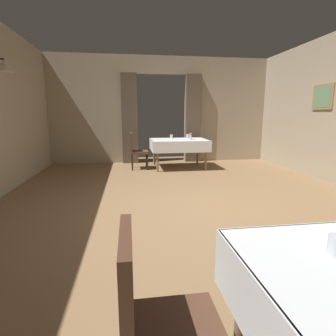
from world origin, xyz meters
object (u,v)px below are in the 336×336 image
at_px(chair_near_left, 156,321).
at_px(chair_mid_left, 136,149).
at_px(flower_vase_mid, 191,136).
at_px(glass_near_c, 336,246).
at_px(glass_mid_c, 171,136).
at_px(glass_mid_b, 188,136).
at_px(dining_table_mid, 179,143).

height_order(chair_near_left, chair_mid_left, same).
relative_size(chair_mid_left, flower_vase_mid, 5.28).
bearing_deg(glass_near_c, glass_mid_c, 88.16).
relative_size(chair_near_left, glass_near_c, 9.49).
distance_m(flower_vase_mid, glass_mid_b, 0.36).
bearing_deg(glass_mid_b, glass_mid_c, 173.76).
distance_m(dining_table_mid, chair_mid_left, 1.12).
distance_m(dining_table_mid, chair_near_left, 5.94).
height_order(dining_table_mid, chair_mid_left, chair_mid_left).
distance_m(chair_near_left, glass_mid_c, 6.24).
bearing_deg(chair_mid_left, chair_near_left, -90.68).
bearing_deg(glass_mid_b, glass_near_c, -96.01).
bearing_deg(chair_near_left, dining_table_mid, 78.52).
bearing_deg(chair_near_left, glass_mid_c, 80.45).
distance_m(chair_mid_left, flower_vase_mid, 1.44).
relative_size(glass_near_c, flower_vase_mid, 0.56).
xyz_separation_m(dining_table_mid, glass_near_c, (-0.35, -5.80, 0.14)).
bearing_deg(glass_mid_c, glass_near_c, -91.84).
bearing_deg(chair_mid_left, glass_near_c, -82.49).
bearing_deg(glass_mid_c, flower_vase_mid, -43.06).
relative_size(chair_near_left, glass_mid_c, 8.96).
bearing_deg(flower_vase_mid, dining_table_mid, 164.29).
bearing_deg(glass_mid_c, glass_mid_b, -6.24).
bearing_deg(chair_mid_left, flower_vase_mid, -4.12).
relative_size(glass_mid_b, glass_mid_c, 1.12).
height_order(chair_mid_left, glass_near_c, chair_mid_left).
height_order(glass_near_c, flower_vase_mid, flower_vase_mid).
height_order(chair_near_left, glass_mid_c, chair_near_left).
relative_size(flower_vase_mid, glass_mid_c, 1.70).
bearing_deg(dining_table_mid, glass_mid_b, 43.45).
bearing_deg(dining_table_mid, glass_near_c, -93.41).
bearing_deg(dining_table_mid, chair_mid_left, 179.00).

